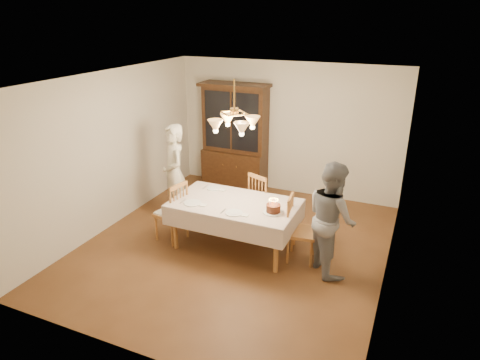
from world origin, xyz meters
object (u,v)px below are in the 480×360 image
at_px(chair_far_side, 264,204).
at_px(elderly_woman, 174,174).
at_px(china_hutch, 235,139).
at_px(dining_table, 235,207).
at_px(birthday_cake, 273,209).

height_order(chair_far_side, elderly_woman, elderly_woman).
relative_size(chair_far_side, elderly_woman, 0.58).
bearing_deg(chair_far_side, china_hutch, 129.14).
relative_size(dining_table, birthday_cake, 6.33).
xyz_separation_m(elderly_woman, birthday_cake, (2.00, -0.57, -0.04)).
bearing_deg(china_hutch, elderly_woman, -100.75).
bearing_deg(china_hutch, dining_table, -65.90).
height_order(dining_table, birthday_cake, birthday_cake).
bearing_deg(chair_far_side, elderly_woman, -168.53).
xyz_separation_m(dining_table, chair_far_side, (0.19, 0.78, -0.24)).
bearing_deg(dining_table, chair_far_side, 76.30).
bearing_deg(birthday_cake, chair_far_side, 117.67).
bearing_deg(china_hutch, chair_far_side, -50.86).
relative_size(chair_far_side, birthday_cake, 3.33).
bearing_deg(elderly_woman, china_hutch, 122.85).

